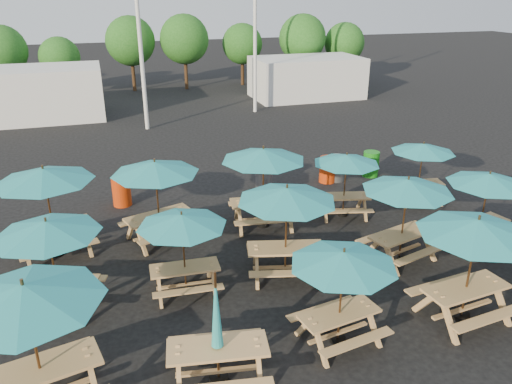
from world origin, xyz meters
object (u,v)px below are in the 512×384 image
object	(u,v)px
picnic_unit_1	(48,232)
picnic_unit_14	(423,151)
picnic_unit_0	(26,300)
picnic_unit_2	(45,179)
picnic_unit_13	(489,182)
waste_bin_0	(122,191)
waste_bin_4	(371,164)
picnic_unit_8	(263,158)
picnic_unit_6	(343,263)
picnic_unit_10	(407,189)
picnic_unit_4	(182,224)
waste_bin_2	(328,169)
waste_bin_1	(264,175)
picnic_unit_7	(287,199)
picnic_unit_11	(346,162)
picnic_unit_5	(155,171)
picnic_unit_3	(217,338)
picnic_unit_9	(477,232)
waste_bin_3	(337,168)

from	to	relation	value
picnic_unit_1	picnic_unit_14	world-z (taller)	picnic_unit_1
picnic_unit_0	picnic_unit_2	xyz separation A→B (m)	(-0.11, 5.69, 0.00)
picnic_unit_13	waste_bin_0	distance (m)	11.29
picnic_unit_14	waste_bin_4	xyz separation A→B (m)	(-0.27, 2.71, -1.33)
picnic_unit_8	waste_bin_0	xyz separation A→B (m)	(-4.04, 2.93, -1.71)
picnic_unit_6	waste_bin_0	world-z (taller)	picnic_unit_6
picnic_unit_8	waste_bin_0	world-z (taller)	picnic_unit_8
picnic_unit_0	waste_bin_4	distance (m)	14.27
picnic_unit_2	waste_bin_0	xyz separation A→B (m)	(1.95, 2.93, -1.73)
picnic_unit_8	picnic_unit_10	bearing A→B (deg)	-38.59
picnic_unit_1	picnic_unit_4	xyz separation A→B (m)	(2.86, -0.13, -0.16)
picnic_unit_1	waste_bin_0	distance (m)	6.13
waste_bin_2	waste_bin_4	distance (m)	1.88
picnic_unit_0	waste_bin_1	world-z (taller)	picnic_unit_0
picnic_unit_7	picnic_unit_4	bearing A→B (deg)	-165.81
picnic_unit_11	waste_bin_4	xyz separation A→B (m)	(2.67, 2.98, -1.33)
picnic_unit_2	waste_bin_2	bearing A→B (deg)	3.14
picnic_unit_0	picnic_unit_6	bearing A→B (deg)	-12.22
picnic_unit_14	waste_bin_0	distance (m)	10.14
picnic_unit_11	waste_bin_1	distance (m)	3.72
picnic_unit_1	picnic_unit_2	distance (m)	2.77
waste_bin_2	waste_bin_4	xyz separation A→B (m)	(1.88, 0.08, 0.00)
picnic_unit_5	waste_bin_0	size ratio (longest dim) A/B	3.15
picnic_unit_11	waste_bin_4	distance (m)	4.22
picnic_unit_6	picnic_unit_10	bearing A→B (deg)	30.50
picnic_unit_2	picnic_unit_13	distance (m)	11.82
picnic_unit_8	waste_bin_4	world-z (taller)	picnic_unit_8
picnic_unit_4	waste_bin_0	xyz separation A→B (m)	(-1.13, 5.81, -1.34)
picnic_unit_6	picnic_unit_0	bearing A→B (deg)	171.19
picnic_unit_3	waste_bin_1	bearing A→B (deg)	75.78
picnic_unit_7	picnic_unit_13	xyz separation A→B (m)	(5.79, -0.17, -0.20)
picnic_unit_3	picnic_unit_0	bearing A→B (deg)	-176.73
picnic_unit_11	picnic_unit_13	distance (m)	4.06
picnic_unit_6	waste_bin_1	xyz separation A→B (m)	(1.22, 8.62, -1.38)
picnic_unit_7	picnic_unit_8	distance (m)	2.91
picnic_unit_0	picnic_unit_11	bearing A→B (deg)	20.58
picnic_unit_1	picnic_unit_9	world-z (taller)	picnic_unit_9
picnic_unit_0	waste_bin_3	xyz separation A→B (m)	(9.75, 8.56, -1.73)
picnic_unit_7	picnic_unit_9	bearing A→B (deg)	-28.31
picnic_unit_8	picnic_unit_7	bearing A→B (deg)	-89.15
waste_bin_3	picnic_unit_10	bearing A→B (deg)	-99.52
picnic_unit_3	picnic_unit_14	distance (m)	10.55
picnic_unit_7	picnic_unit_13	world-z (taller)	picnic_unit_7
picnic_unit_4	picnic_unit_14	world-z (taller)	picnic_unit_4
waste_bin_2	picnic_unit_11	bearing A→B (deg)	-105.29
picnic_unit_1	waste_bin_2	size ratio (longest dim) A/B	2.97
picnic_unit_4	picnic_unit_14	distance (m)	9.09
picnic_unit_3	picnic_unit_14	world-z (taller)	picnic_unit_3
picnic_unit_11	waste_bin_0	world-z (taller)	picnic_unit_11
picnic_unit_11	picnic_unit_3	bearing A→B (deg)	-119.05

